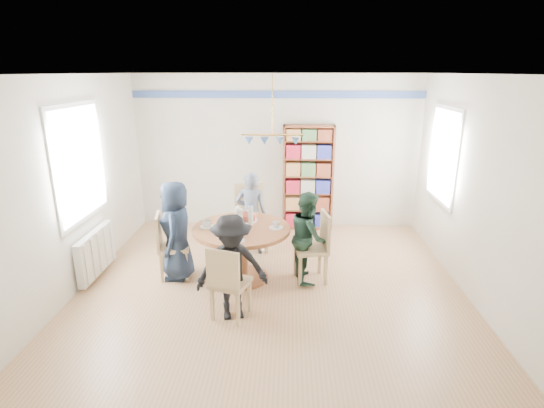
# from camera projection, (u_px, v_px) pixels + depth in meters

# --- Properties ---
(ground) EXTENTS (5.00, 5.00, 0.00)m
(ground) POSITION_uv_depth(u_px,v_px,m) (271.00, 290.00, 5.54)
(ground) COLOR tan
(room_shell) EXTENTS (5.00, 5.00, 5.00)m
(room_shell) POSITION_uv_depth(u_px,v_px,m) (255.00, 153.00, 5.88)
(room_shell) COLOR white
(room_shell) RESTS_ON ground
(radiator) EXTENTS (0.12, 1.00, 0.60)m
(radiator) POSITION_uv_depth(u_px,v_px,m) (96.00, 252.00, 5.82)
(radiator) COLOR silver
(radiator) RESTS_ON ground
(dining_table) EXTENTS (1.30, 1.30, 0.75)m
(dining_table) POSITION_uv_depth(u_px,v_px,m) (242.00, 241.00, 5.67)
(dining_table) COLOR brown
(dining_table) RESTS_ON ground
(chair_left) EXTENTS (0.48, 0.48, 0.91)m
(chair_left) POSITION_uv_depth(u_px,v_px,m) (168.00, 243.00, 5.76)
(chair_left) COLOR tan
(chair_left) RESTS_ON ground
(chair_right) EXTENTS (0.49, 0.49, 0.96)m
(chair_right) POSITION_uv_depth(u_px,v_px,m) (317.00, 244.00, 5.66)
(chair_right) COLOR tan
(chair_right) RESTS_ON ground
(chair_far) EXTENTS (0.58, 0.58, 1.04)m
(chair_far) POSITION_uv_depth(u_px,v_px,m) (251.00, 214.00, 6.70)
(chair_far) COLOR tan
(chair_far) RESTS_ON ground
(chair_near) EXTENTS (0.50, 0.50, 0.90)m
(chair_near) POSITION_uv_depth(u_px,v_px,m) (228.00, 280.00, 4.74)
(chair_near) COLOR tan
(chair_near) RESTS_ON ground
(person_left) EXTENTS (0.49, 0.70, 1.36)m
(person_left) POSITION_uv_depth(u_px,v_px,m) (176.00, 231.00, 5.70)
(person_left) COLOR #182335
(person_left) RESTS_ON ground
(person_right) EXTENTS (0.52, 0.64, 1.24)m
(person_right) POSITION_uv_depth(u_px,v_px,m) (308.00, 237.00, 5.66)
(person_right) COLOR #193225
(person_right) RESTS_ON ground
(person_far) EXTENTS (0.48, 0.32, 1.29)m
(person_far) POSITION_uv_depth(u_px,v_px,m) (251.00, 213.00, 6.51)
(person_far) COLOR gray
(person_far) RESTS_ON ground
(person_near) EXTENTS (0.89, 0.64, 1.25)m
(person_near) POSITION_uv_depth(u_px,v_px,m) (232.00, 268.00, 4.75)
(person_near) COLOR black
(person_near) RESTS_ON ground
(bookshelf) EXTENTS (0.88, 0.26, 1.85)m
(bookshelf) POSITION_uv_depth(u_px,v_px,m) (308.00, 179.00, 7.47)
(bookshelf) COLOR brown
(bookshelf) RESTS_ON ground
(tableware) EXTENTS (1.11, 1.11, 0.29)m
(tableware) POSITION_uv_depth(u_px,v_px,m) (240.00, 222.00, 5.62)
(tableware) COLOR white
(tableware) RESTS_ON dining_table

